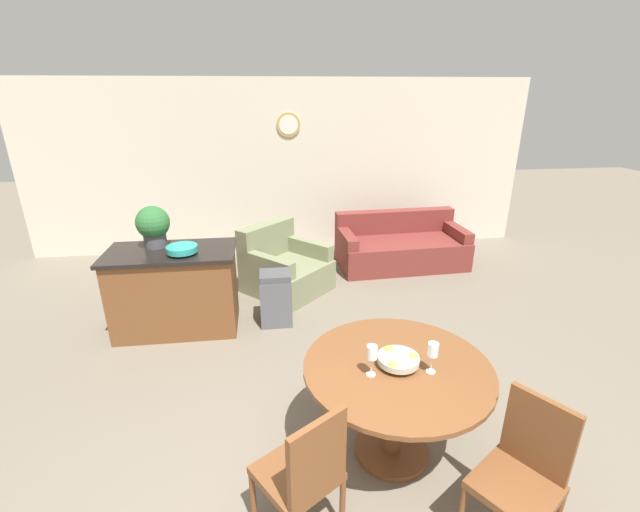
# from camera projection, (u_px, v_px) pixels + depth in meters

# --- Properties ---
(wall_back) EXTENTS (8.00, 0.09, 2.70)m
(wall_back) POSITION_uv_depth(u_px,v_px,m) (282.00, 167.00, 6.85)
(wall_back) COLOR beige
(wall_back) RESTS_ON ground_plane
(dining_table) EXTENTS (1.29, 1.29, 0.77)m
(dining_table) POSITION_uv_depth(u_px,v_px,m) (396.00, 387.00, 2.97)
(dining_table) COLOR brown
(dining_table) RESTS_ON ground_plane
(dining_chair_near_left) EXTENTS (0.58, 0.58, 0.94)m
(dining_chair_near_left) POSITION_uv_depth(u_px,v_px,m) (305.00, 471.00, 2.41)
(dining_chair_near_left) COLOR brown
(dining_chair_near_left) RESTS_ON ground_plane
(dining_chair_near_right) EXTENTS (0.58, 0.58, 0.94)m
(dining_chair_near_right) POSITION_uv_depth(u_px,v_px,m) (524.00, 469.00, 2.42)
(dining_chair_near_right) COLOR brown
(dining_chair_near_right) RESTS_ON ground_plane
(fruit_bowl) EXTENTS (0.28, 0.28, 0.10)m
(fruit_bowl) POSITION_uv_depth(u_px,v_px,m) (398.00, 359.00, 2.89)
(fruit_bowl) COLOR #B7B29E
(fruit_bowl) RESTS_ON dining_table
(wine_glass_left) EXTENTS (0.07, 0.07, 0.22)m
(wine_glass_left) POSITION_uv_depth(u_px,v_px,m) (372.00, 354.00, 2.75)
(wine_glass_left) COLOR silver
(wine_glass_left) RESTS_ON dining_table
(wine_glass_right) EXTENTS (0.07, 0.07, 0.22)m
(wine_glass_right) POSITION_uv_depth(u_px,v_px,m) (433.00, 351.00, 2.78)
(wine_glass_right) COLOR silver
(wine_glass_right) RESTS_ON dining_table
(kitchen_island) EXTENTS (1.35, 0.72, 0.93)m
(kitchen_island) POSITION_uv_depth(u_px,v_px,m) (175.00, 290.00, 4.68)
(kitchen_island) COLOR brown
(kitchen_island) RESTS_ON ground_plane
(teal_bowl) EXTENTS (0.32, 0.32, 0.09)m
(teal_bowl) POSITION_uv_depth(u_px,v_px,m) (182.00, 249.00, 4.40)
(teal_bowl) COLOR teal
(teal_bowl) RESTS_ON kitchen_island
(potted_plant) EXTENTS (0.35, 0.35, 0.45)m
(potted_plant) POSITION_uv_depth(u_px,v_px,m) (153.00, 225.00, 4.55)
(potted_plant) COLOR #4C4C51
(potted_plant) RESTS_ON kitchen_island
(trash_bin) EXTENTS (0.35, 0.31, 0.63)m
(trash_bin) POSITION_uv_depth(u_px,v_px,m) (276.00, 298.00, 4.84)
(trash_bin) COLOR #56565B
(trash_bin) RESTS_ON ground_plane
(couch) EXTENTS (1.92, 1.01, 0.77)m
(couch) POSITION_uv_depth(u_px,v_px,m) (400.00, 247.00, 6.52)
(couch) COLOR maroon
(couch) RESTS_ON ground_plane
(armchair) EXTENTS (1.30, 1.30, 0.86)m
(armchair) POSITION_uv_depth(u_px,v_px,m) (284.00, 269.00, 5.68)
(armchair) COLOR #7A7F5B
(armchair) RESTS_ON ground_plane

